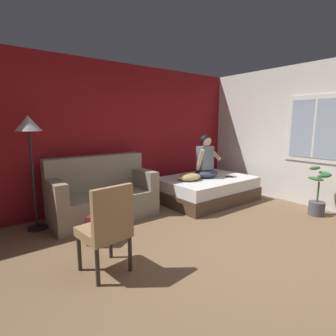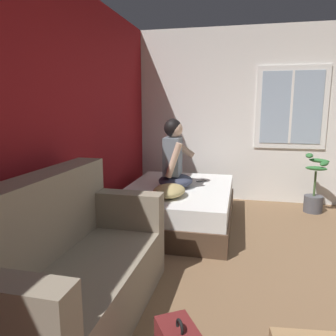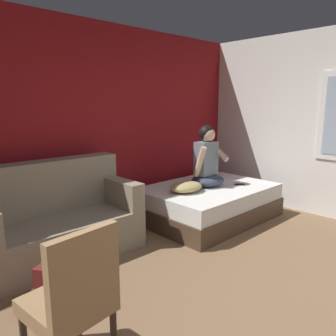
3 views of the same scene
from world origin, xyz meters
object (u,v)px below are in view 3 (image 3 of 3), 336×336
person_seated (207,161)px  couch (58,221)px  bed (208,202)px  side_chair (73,297)px  throw_pillow (186,187)px  backpack (54,285)px  cell_phone (239,184)px

person_seated → couch: bearing=171.7°
bed → couch: (-2.13, 0.37, 0.16)m
couch → side_chair: size_ratio=1.75×
person_seated → throw_pillow: (-0.48, -0.04, -0.29)m
bed → couch: bearing=170.2°
throw_pillow → backpack: bearing=-166.4°
side_chair → cell_phone: size_ratio=6.81×
couch → cell_phone: bearing=-13.7°
bed → person_seated: size_ratio=2.18×
backpack → person_seated: bearing=12.0°
side_chair → backpack: 0.86m
throw_pillow → cell_phone: (0.87, -0.27, -0.07)m
backpack → couch: bearing=62.4°
person_seated → bed: bearing=-108.9°
bed → backpack: size_ratio=4.16×
side_chair → throw_pillow: (2.33, 1.28, 0.02)m
backpack → throw_pillow: size_ratio=0.95×
person_seated → backpack: size_ratio=1.91×
bed → side_chair: bearing=-155.7°
couch → throw_pillow: size_ratio=3.56×
side_chair → person_seated: bearing=25.1°
bed → throw_pillow: bearing=178.0°
cell_phone → bed: bearing=-85.9°
bed → backpack: 2.63m
backpack → bed: bearing=10.9°
couch → person_seated: bearing=-8.3°
couch → throw_pillow: couch is taller
couch → cell_phone: couch is taller
couch → side_chair: couch is taller
bed → cell_phone: (0.41, -0.25, 0.25)m
person_seated → throw_pillow: 0.56m
throw_pillow → cell_phone: 0.91m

